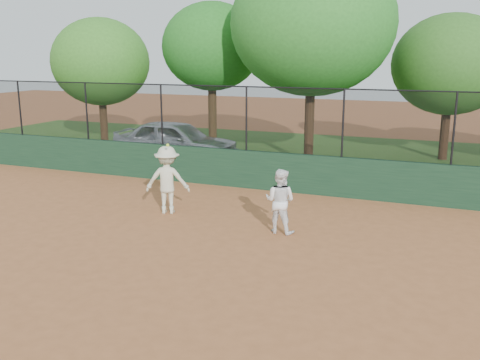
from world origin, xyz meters
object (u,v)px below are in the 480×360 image
at_px(tree_0, 100,62).
at_px(tree_3, 451,65).
at_px(tree_2, 312,24).
at_px(parked_car, 176,141).
at_px(player_main, 167,180).
at_px(tree_1, 212,47).
at_px(player_second, 280,201).

bearing_deg(tree_0, tree_3, 7.39).
bearing_deg(tree_0, tree_2, -5.37).
relative_size(parked_car, tree_2, 0.62).
xyz_separation_m(tree_0, tree_3, (14.90, 1.93, -0.04)).
bearing_deg(tree_2, parked_car, -160.93).
relative_size(player_main, tree_1, 0.31).
height_order(player_second, tree_0, tree_0).
relative_size(parked_car, tree_0, 0.85).
bearing_deg(tree_3, tree_2, -149.12).
bearing_deg(parked_car, tree_0, 61.15).
bearing_deg(tree_0, player_main, -46.51).
xyz_separation_m(parked_car, tree_1, (0.20, 3.01, 3.60)).
height_order(tree_0, tree_3, tree_0).
distance_m(player_second, tree_2, 9.43).
bearing_deg(tree_1, tree_3, 9.29).
bearing_deg(tree_0, parked_car, -26.73).
height_order(parked_car, player_main, player_main).
bearing_deg(player_second, tree_1, -52.54).
bearing_deg(tree_1, tree_0, -175.98).
xyz_separation_m(parked_car, tree_0, (-5.22, 2.63, 2.95)).
bearing_deg(tree_3, tree_1, -170.71).
relative_size(player_second, player_main, 0.79).
bearing_deg(parked_car, tree_3, -66.89).
distance_m(player_main, tree_3, 12.86).
distance_m(tree_0, tree_1, 5.47).
relative_size(parked_car, tree_1, 0.78).
height_order(tree_2, tree_3, tree_2).
distance_m(player_second, tree_1, 11.88).
distance_m(parked_car, tree_2, 6.77).
bearing_deg(player_main, tree_3, 58.02).
bearing_deg(player_main, tree_0, 133.49).
distance_m(parked_car, player_main, 6.79).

